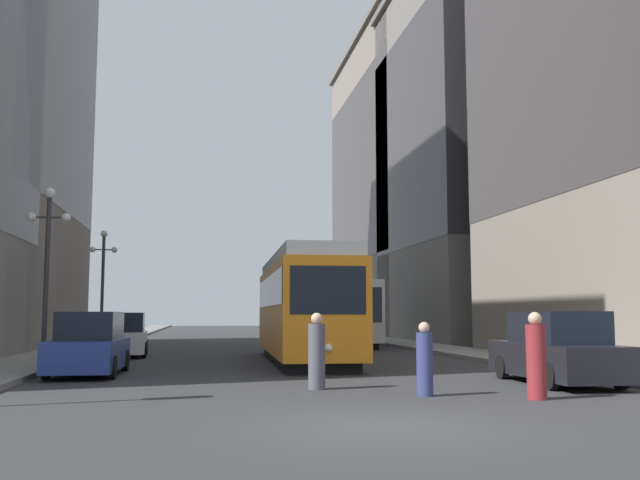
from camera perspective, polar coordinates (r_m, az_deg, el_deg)
The scene contains 15 objects.
ground_plane at distance 11.49m, azimuth 5.17°, elevation -14.74°, with size 200.00×200.00×0.00m, color #303033.
sidewalk_left at distance 51.35m, azimuth -16.21°, elevation -7.66°, with size 2.77×120.00×0.15m, color gray.
sidewalk_right at distance 52.31m, azimuth 3.32°, elevation -7.85°, with size 2.77×120.00×0.15m, color gray.
streetcar at distance 26.47m, azimuth -1.35°, elevation -5.26°, with size 2.96×12.69×3.89m.
transit_bus at distance 40.00m, azimuth 1.32°, elevation -5.74°, with size 2.64×11.93×3.45m.
parked_car_left_near at distance 21.70m, azimuth -18.12°, elevation -8.12°, with size 1.95×4.55×1.82m.
parked_car_left_mid at distance 30.89m, azimuth -15.55°, elevation -7.49°, with size 2.06×4.60×1.82m.
parked_car_right_far at distance 19.03m, azimuth 18.58°, elevation -8.43°, with size 2.03×4.82×1.82m.
pedestrian_crossing_near at distance 16.76m, azimuth -0.27°, elevation -9.16°, with size 0.40×0.40×1.78m.
pedestrian_crossing_far at distance 15.57m, azimuth 8.45°, elevation -9.68°, with size 0.35×0.35×1.58m.
pedestrian_on_sidewalk at distance 15.48m, azimuth 17.05°, elevation -9.14°, with size 0.40×0.40×1.79m.
lamp_post_left_near at distance 25.10m, azimuth -21.15°, elevation -0.59°, with size 1.41×0.36×5.82m.
lamp_post_left_far at distance 38.30m, azimuth -17.13°, elevation -2.34°, with size 1.41×0.36×5.96m.
building_right_midblock at distance 48.47m, azimuth 12.70°, elevation 7.17°, with size 10.73×16.15×24.65m.
building_right_far at distance 62.96m, azimuth 8.34°, elevation 4.64°, with size 12.85×22.31×25.89m.
Camera 1 is at (-2.85, -10.99, 1.74)m, focal length 39.62 mm.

